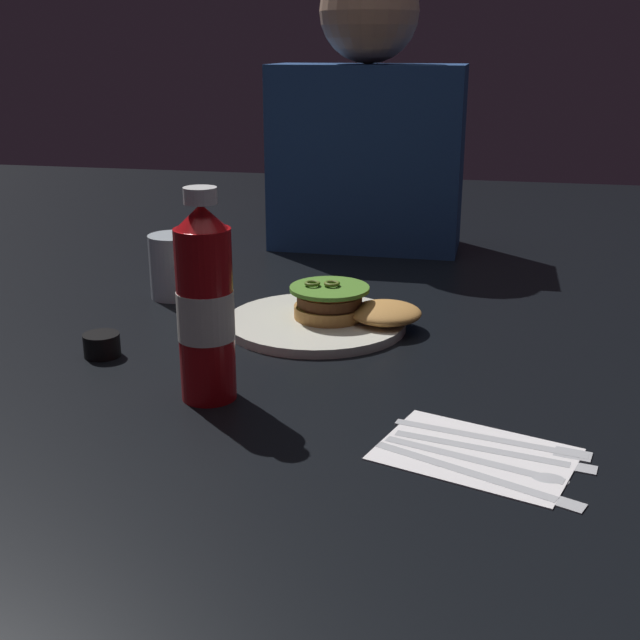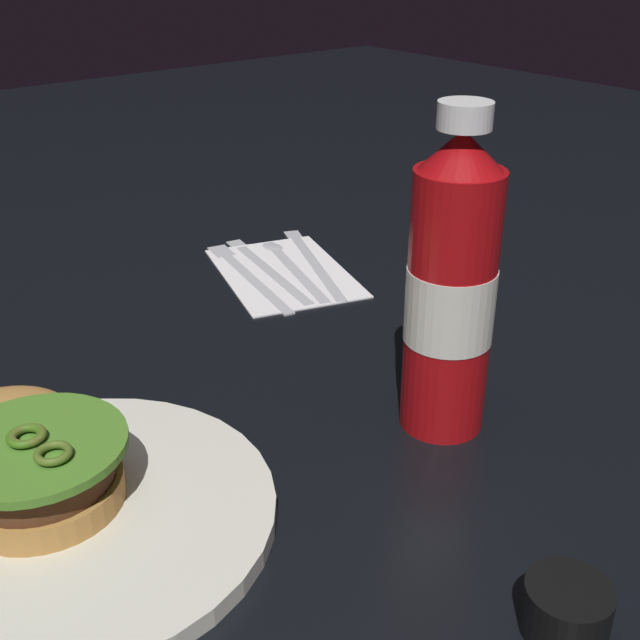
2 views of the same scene
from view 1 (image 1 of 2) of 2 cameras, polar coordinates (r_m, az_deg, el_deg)
name	(u,v)px [view 1 (image 1 of 2)]	position (r m, az deg, el deg)	size (l,w,h in m)	color
ground_plane	(284,345)	(1.11, -2.49, -1.72)	(3.00, 3.00, 0.00)	black
dinner_plate	(316,323)	(1.18, -0.28, -0.19)	(0.26, 0.26, 0.01)	silver
burger_sandwich	(350,306)	(1.17, 2.10, 1.00)	(0.19, 0.11, 0.05)	#BF8440
ketchup_bottle	(205,306)	(0.92, -7.98, 0.99)	(0.06, 0.06, 0.24)	#AB0D10
water_glass	(175,266)	(1.33, -10.06, 3.71)	(0.08, 0.08, 0.10)	silver
condiment_cup	(102,345)	(1.11, -14.94, -1.69)	(0.05, 0.05, 0.03)	black
napkin	(475,454)	(0.84, 10.76, -9.12)	(0.19, 0.13, 0.00)	white
steak_knife	(488,475)	(0.80, 11.60, -10.54)	(0.20, 0.10, 0.00)	silver
spoon_utensil	(500,463)	(0.82, 12.41, -9.70)	(0.18, 0.07, 0.00)	silver
butter_knife	(506,450)	(0.84, 12.80, -8.83)	(0.20, 0.05, 0.00)	silver
fork_utensil	(507,439)	(0.87, 12.90, -8.06)	(0.20, 0.06, 0.00)	silver
diner_person	(367,126)	(1.63, 3.31, 13.34)	(0.37, 0.19, 0.54)	navy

